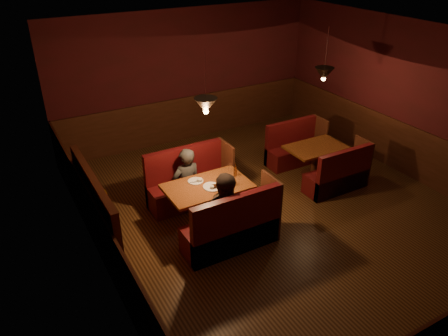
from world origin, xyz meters
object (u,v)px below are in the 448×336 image
main_bench_far (189,185)px  diner_a (186,169)px  main_table (208,194)px  second_bench_far (294,149)px  diner_b (228,201)px  second_bench_near (339,177)px  second_table (315,154)px  main_bench_near (233,230)px

main_bench_far → diner_a: size_ratio=1.02×
main_table → second_bench_far: bearing=22.7°
diner_a → diner_b: size_ratio=0.93×
main_table → second_bench_near: (2.56, -0.26, -0.27)m
second_bench_far → second_bench_near: (0.00, -1.34, 0.00)m
main_table → second_table: bearing=9.0°
second_bench_near → second_table: bearing=92.2°
second_bench_near → diner_a: bearing=160.7°
diner_a → diner_b: diner_b is taller
second_bench_far → diner_b: (-2.56, -1.70, 0.49)m
second_bench_far → second_bench_near: same height
main_table → diner_a: size_ratio=0.93×
main_table → diner_b: 0.67m
main_table → diner_b: diner_b is taller
main_bench_far → diner_b: diner_b is taller
main_bench_far → second_table: bearing=-8.1°
second_bench_near → diner_a: diner_a is taller
main_table → diner_b: (0.00, -0.63, 0.22)m
diner_a → main_bench_far: bearing=-134.5°
second_bench_near → diner_b: size_ratio=0.80×
second_table → second_bench_near: 0.69m
second_bench_far → main_bench_far: bearing=-173.0°
second_bench_near → second_bench_far: bearing=90.0°
main_table → second_bench_far: (2.56, 1.07, -0.27)m
main_bench_near → diner_b: (-0.01, 0.14, 0.46)m
main_table → diner_a: 0.69m
diner_a → second_bench_near: bearing=158.3°
main_bench_near → diner_b: 0.48m
main_bench_far → main_bench_near: (0.00, -1.53, 0.00)m
main_bench_far → second_table: size_ratio=1.32×
diner_a → second_table: bearing=172.0°
main_bench_near → diner_a: (-0.09, 1.42, 0.40)m
main_table → second_table: (2.54, 0.40, -0.09)m
main_bench_far → second_bench_near: size_ratio=1.19×
second_bench_near → diner_a: (-2.64, 0.92, 0.44)m
main_bench_far → main_bench_near: bearing=-90.0°
second_table → second_bench_near: (0.03, -0.67, -0.19)m
second_bench_near → diner_b: 2.63m
main_table → second_table: main_table is taller
second_table → main_table: bearing=-171.0°
main_table → second_bench_near: main_table is taller
main_bench_near → second_table: main_bench_near is taller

